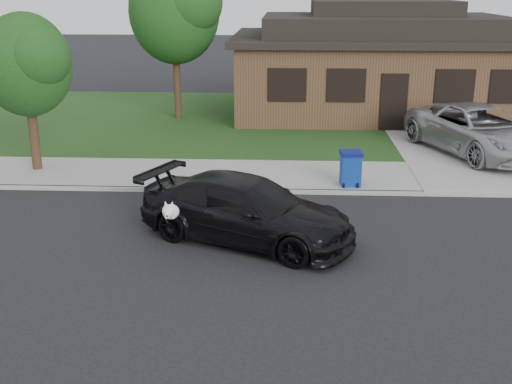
{
  "coord_description": "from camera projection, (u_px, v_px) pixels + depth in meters",
  "views": [
    {
      "loc": [
        0.05,
        -13.11,
        5.44
      ],
      "look_at": [
        -0.62,
        0.22,
        1.1
      ],
      "focal_mm": 45.0,
      "sensor_mm": 36.0,
      "label": 1
    }
  ],
  "objects": [
    {
      "name": "driveway",
      "position": [
        451.0,
        139.0,
        23.32
      ],
      "size": [
        4.5,
        13.0,
        0.14
      ],
      "primitive_type": "cube",
      "color": "gray",
      "rests_on": "ground"
    },
    {
      "name": "ground",
      "position": [
        284.0,
        243.0,
        14.13
      ],
      "size": [
        120.0,
        120.0,
        0.0
      ],
      "primitive_type": "plane",
      "color": "black",
      "rests_on": "ground"
    },
    {
      "name": "curb",
      "position": [
        285.0,
        191.0,
        17.44
      ],
      "size": [
        60.0,
        0.12,
        0.12
      ],
      "primitive_type": "cube",
      "color": "gray",
      "rests_on": "ground"
    },
    {
      "name": "tree_0",
      "position": [
        178.0,
        9.0,
        25.18
      ],
      "size": [
        3.78,
        3.6,
        6.34
      ],
      "color": "#332114",
      "rests_on": "ground"
    },
    {
      "name": "sidewalk",
      "position": [
        285.0,
        176.0,
        18.86
      ],
      "size": [
        60.0,
        3.0,
        0.12
      ],
      "primitive_type": "cube",
      "color": "gray",
      "rests_on": "ground"
    },
    {
      "name": "minivan",
      "position": [
        479.0,
        130.0,
        20.77
      ],
      "size": [
        4.42,
        6.19,
        1.57
      ],
      "primitive_type": "imported",
      "rotation": [
        0.0,
        0.0,
        0.36
      ],
      "color": "#9D9FA4",
      "rests_on": "driveway"
    },
    {
      "name": "recycling_bin",
      "position": [
        351.0,
        168.0,
        17.65
      ],
      "size": [
        0.62,
        0.64,
        0.96
      ],
      "rotation": [
        0.0,
        0.0,
        0.08
      ],
      "color": "navy",
      "rests_on": "sidewalk"
    },
    {
      "name": "house",
      "position": [
        381.0,
        65.0,
        27.52
      ],
      "size": [
        12.6,
        8.6,
        4.65
      ],
      "color": "#422B1C",
      "rests_on": "ground"
    },
    {
      "name": "lawn",
      "position": [
        287.0,
        120.0,
        26.46
      ],
      "size": [
        60.0,
        13.0,
        0.13
      ],
      "primitive_type": "cube",
      "color": "#193814",
      "rests_on": "ground"
    },
    {
      "name": "tree_2",
      "position": [
        29.0,
        64.0,
        18.33
      ],
      "size": [
        2.73,
        2.6,
        4.59
      ],
      "color": "#332114",
      "rests_on": "ground"
    },
    {
      "name": "sedan",
      "position": [
        246.0,
        210.0,
        14.06
      ],
      "size": [
        5.28,
        3.84,
        1.42
      ],
      "rotation": [
        0.0,
        0.0,
        1.14
      ],
      "color": "black",
      "rests_on": "ground"
    }
  ]
}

